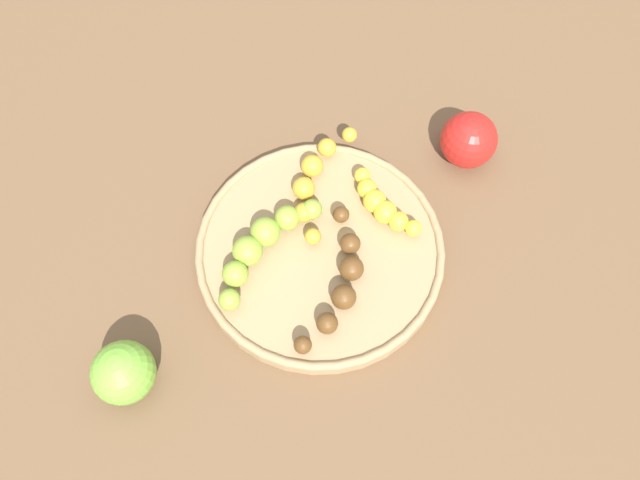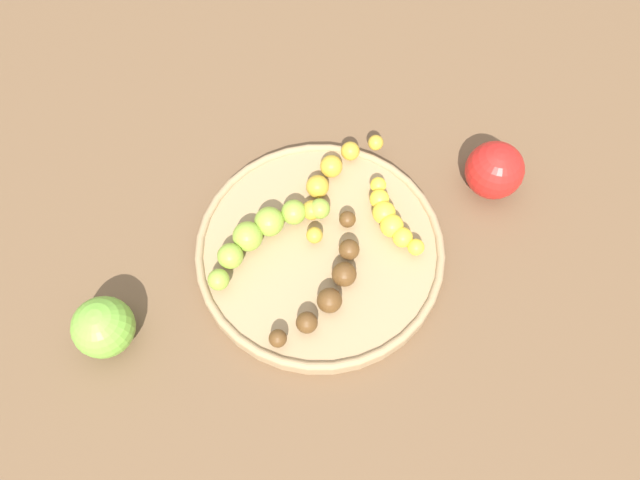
% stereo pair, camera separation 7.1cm
% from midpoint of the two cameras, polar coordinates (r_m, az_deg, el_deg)
% --- Properties ---
extents(ground_plane, '(2.40, 2.40, 0.00)m').
position_cam_midpoint_polar(ground_plane, '(0.74, -2.72, -1.58)').
color(ground_plane, brown).
extents(fruit_bowl, '(0.30, 0.30, 0.02)m').
position_cam_midpoint_polar(fruit_bowl, '(0.73, -2.76, -1.18)').
color(fruit_bowl, '#A08259').
rests_on(fruit_bowl, ground_plane).
extents(banana_green, '(0.11, 0.14, 0.04)m').
position_cam_midpoint_polar(banana_green, '(0.72, -8.31, -0.71)').
color(banana_green, '#8CAD38').
rests_on(banana_green, fruit_bowl).
extents(banana_overripe, '(0.07, 0.18, 0.03)m').
position_cam_midpoint_polar(banana_overripe, '(0.69, -1.00, -4.09)').
color(banana_overripe, '#593819').
rests_on(banana_overripe, fruit_bowl).
extents(banana_yellow, '(0.08, 0.09, 0.03)m').
position_cam_midpoint_polar(banana_yellow, '(0.74, 3.03, 2.99)').
color(banana_yellow, yellow).
rests_on(banana_yellow, fruit_bowl).
extents(banana_spotted, '(0.08, 0.17, 0.03)m').
position_cam_midpoint_polar(banana_spotted, '(0.76, -3.17, 5.42)').
color(banana_spotted, gold).
rests_on(banana_spotted, fruit_bowl).
extents(apple_red, '(0.07, 0.07, 0.07)m').
position_cam_midpoint_polar(apple_red, '(0.80, 11.12, 8.83)').
color(apple_red, red).
rests_on(apple_red, ground_plane).
extents(apple_green, '(0.07, 0.07, 0.07)m').
position_cam_midpoint_polar(apple_green, '(0.70, -20.55, -11.70)').
color(apple_green, '#72B238').
rests_on(apple_green, ground_plane).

